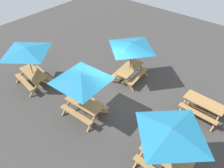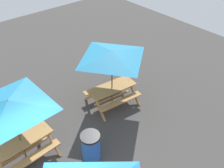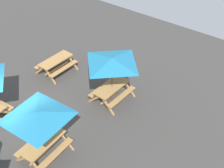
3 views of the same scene
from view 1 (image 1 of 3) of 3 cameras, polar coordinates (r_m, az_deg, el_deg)
The scene contains 7 objects.
ground_plane at distance 11.19m, azimuth -0.34°, elevation -3.43°, with size 24.73×24.73×0.00m, color #3D3A38.
picnic_table_0 at distance 7.34m, azimuth 15.17°, elevation -12.66°, with size 2.07×2.07×2.34m.
picnic_table_1 at distance 9.09m, azimuth -7.93°, elevation 0.74°, with size 2.83×2.83×2.34m.
picnic_table_2 at distance 11.60m, azimuth -21.34°, elevation 7.61°, with size 2.24×2.24×2.34m.
picnic_table_3 at distance 10.82m, azimuth 22.83°, elevation -5.07°, with size 1.85×1.59×0.81m.
picnic_table_4 at distance 11.25m, azimuth 5.09°, elevation 9.32°, with size 2.18×2.18×2.34m.
trash_bin_blue at distance 11.62m, azimuth -7.74°, elevation 1.26°, with size 0.59×0.59×0.98m.
Camera 1 is at (-5.30, 6.22, 7.64)m, focal length 35.00 mm.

